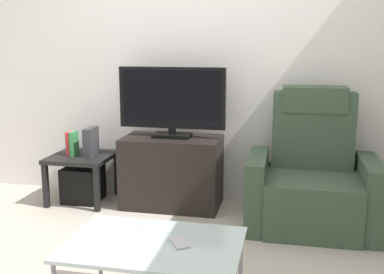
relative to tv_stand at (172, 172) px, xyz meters
name	(u,v)px	position (x,y,z in m)	size (l,w,h in m)	color
ground_plane	(161,246)	(0.13, -0.83, -0.31)	(6.40, 6.40, 0.00)	#B2A899
wall_back	(194,57)	(0.13, 0.30, 0.99)	(6.40, 0.06, 2.60)	silver
tv_stand	(172,172)	(0.00, 0.00, 0.00)	(0.85, 0.48, 0.62)	black
television	(172,101)	(0.00, 0.02, 0.63)	(0.93, 0.20, 0.60)	black
recliner_armchair	(312,179)	(1.18, -0.19, 0.06)	(0.98, 0.78, 1.08)	#384C38
side_table	(82,162)	(-0.83, -0.04, 0.05)	(0.54, 0.54, 0.43)	black
subwoofer_box	(83,184)	(-0.83, -0.04, -0.15)	(0.32, 0.32, 0.32)	black
book_leftmost	(70,143)	(-0.93, -0.06, 0.23)	(0.03, 0.11, 0.21)	red
book_middle	(74,143)	(-0.89, -0.06, 0.23)	(0.03, 0.13, 0.22)	#388C4C
game_console	(91,142)	(-0.74, -0.03, 0.24)	(0.07, 0.20, 0.25)	#333338
coffee_table	(154,247)	(0.34, -1.68, 0.09)	(0.90, 0.60, 0.42)	#B2C6C1
cell_phone	(179,242)	(0.46, -1.66, 0.12)	(0.07, 0.15, 0.01)	#B7B7BC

